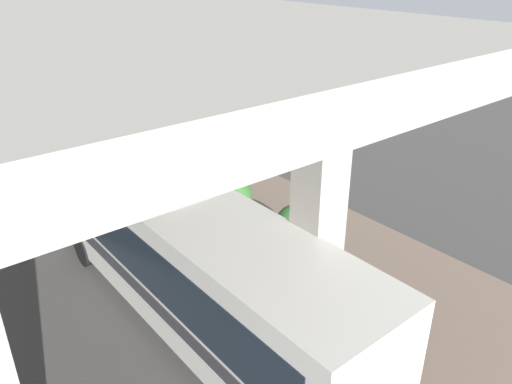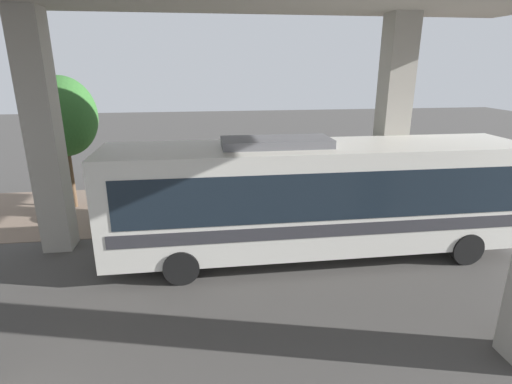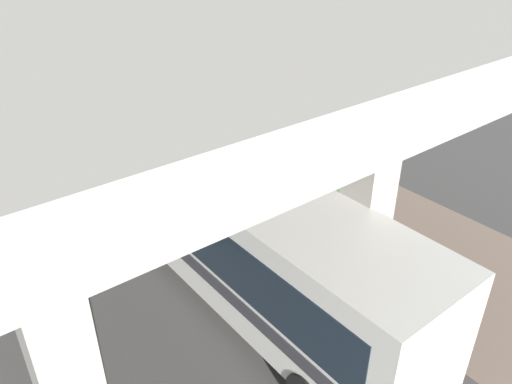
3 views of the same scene
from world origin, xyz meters
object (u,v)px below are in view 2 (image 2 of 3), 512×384
Objects in this scene: street_tree_near at (63,117)px; planter_middle at (150,200)px; bus at (316,194)px; planter_front at (275,189)px; planter_extra at (206,193)px; fire_hydrant at (250,206)px; planter_back at (118,200)px.

planter_middle is at bearing 54.96° from street_tree_near.
bus reaches higher than planter_front.
street_tree_near is at bearing -106.88° from planter_extra.
planter_front is 2.92m from planter_extra.
fire_hydrant is at bearing -45.72° from planter_front.
planter_front is at bearing 102.63° from planter_middle.
planter_extra is at bearing -82.43° from planter_front.
bus is 6.48m from planter_middle.
bus is at bearing 39.27° from planter_extra.
planter_back is 0.84× the size of planter_extra.
bus is 3.99m from fire_hydrant.
fire_hydrant is (-3.32, -1.62, -1.52)m from bus.
street_tree_near is (-2.45, -7.26, 3.30)m from fire_hydrant.
planter_extra is (-0.73, 2.10, -0.06)m from planter_middle.
fire_hydrant is 0.59× the size of planter_extra.
planter_extra is at bearing 109.27° from planter_middle.
bus is at bearing 57.02° from street_tree_near.
fire_hydrant is 0.56× the size of planter_middle.
planter_front is 0.93× the size of planter_extra.
planter_front is 0.31× the size of street_tree_near.
bus is 5.40m from planter_extra.
planter_middle is at bearing 57.23° from planter_back.
street_tree_near is at bearing -122.98° from bus.
planter_middle is 2.22m from planter_extra.
planter_front is 9.04m from street_tree_near.
bus is at bearing 58.38° from planter_middle.
planter_back is at bearing -99.74° from fire_hydrant.
planter_middle is at bearing -121.62° from bus.
planter_front is 5.12m from planter_middle.
street_tree_near is (-5.76, -8.88, 1.78)m from bus.
bus is 10.74m from street_tree_near.
planter_extra is at bearing -140.73° from bus.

